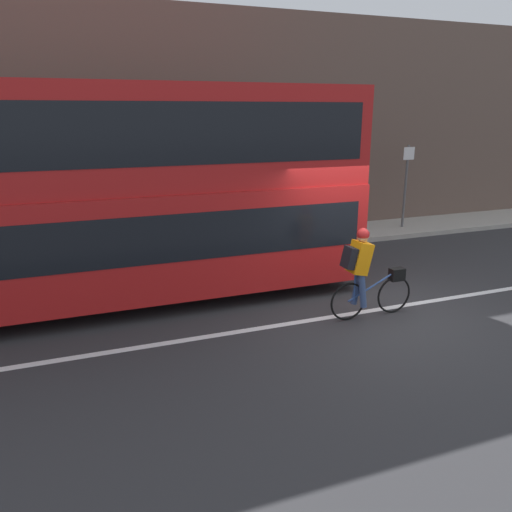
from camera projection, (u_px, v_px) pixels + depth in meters
ground_plane at (369, 311)px, 9.03m from camera, size 80.00×80.00×0.00m
road_center_line at (370, 311)px, 9.01m from camera, size 50.00×0.14×0.01m
sidewalk_curb at (265, 241)px, 13.59m from camera, size 60.00×1.87×0.13m
building_facade at (251, 128)px, 13.73m from camera, size 60.00×0.30×6.05m
bus at (52, 190)px, 8.57m from camera, size 11.14×2.48×3.93m
cyclist_on_bike at (365, 270)px, 8.49m from camera, size 1.61×0.32×1.61m
street_sign_post at (406, 182)px, 14.59m from camera, size 0.36×0.09×2.40m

